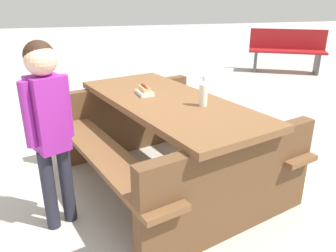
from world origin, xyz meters
TOP-DOWN VIEW (x-y plane):
  - ground_plane at (0.00, 0.00)m, footprint 30.00×30.00m
  - picnic_table at (0.00, 0.00)m, footprint 2.15×1.89m
  - soda_bottle at (-0.22, -0.21)m, footprint 0.06×0.06m
  - hotdog_tray at (0.18, 0.15)m, footprint 0.19×0.13m
  - child_in_coat at (-0.34, 0.87)m, footprint 0.25×0.29m
  - park_bench_near at (3.69, -3.44)m, footprint 1.06×1.51m

SIDE VIEW (x-z plane):
  - ground_plane at x=0.00m, z-range 0.00..0.00m
  - picnic_table at x=0.00m, z-range 0.07..0.82m
  - park_bench_near at x=3.69m, z-range 0.02..0.87m
  - hotdog_tray at x=0.18m, z-range 0.74..0.82m
  - child_in_coat at x=-0.34m, z-range 0.18..1.45m
  - soda_bottle at x=-0.22m, z-range 0.74..0.96m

